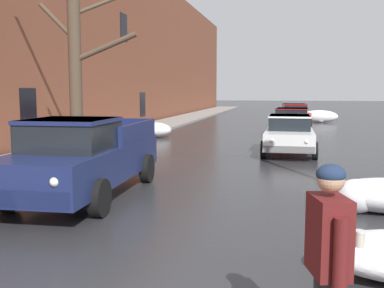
{
  "coord_description": "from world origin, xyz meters",
  "views": [
    {
      "loc": [
        2.33,
        -3.04,
        2.34
      ],
      "look_at": [
        -0.17,
        8.51,
        0.93
      ],
      "focal_mm": 42.59,
      "sensor_mm": 36.0,
      "label": 1
    }
  ],
  "objects_px": {
    "sedan_maroon_parked_kerbside_mid": "(292,121)",
    "pedestrian_with_coffee": "(328,253)",
    "sedan_red_parked_far_down_block": "(294,114)",
    "pickup_truck_darkblue_approaching_near_lane": "(84,157)",
    "sedan_white_parked_kerbside_close": "(289,133)",
    "bare_tree_second_along_sidewalk": "(75,54)"
  },
  "relations": [
    {
      "from": "sedan_white_parked_kerbside_close",
      "to": "sedan_maroon_parked_kerbside_mid",
      "type": "bearing_deg",
      "value": 89.15
    },
    {
      "from": "pickup_truck_darkblue_approaching_near_lane",
      "to": "bare_tree_second_along_sidewalk",
      "type": "bearing_deg",
      "value": 117.76
    },
    {
      "from": "sedan_red_parked_far_down_block",
      "to": "pedestrian_with_coffee",
      "type": "relative_size",
      "value": 2.26
    },
    {
      "from": "sedan_red_parked_far_down_block",
      "to": "bare_tree_second_along_sidewalk",
      "type": "bearing_deg",
      "value": -111.99
    },
    {
      "from": "sedan_maroon_parked_kerbside_mid",
      "to": "pedestrian_with_coffee",
      "type": "xyz_separation_m",
      "value": [
        0.25,
        -20.01,
        0.28
      ]
    },
    {
      "from": "pedestrian_with_coffee",
      "to": "bare_tree_second_along_sidewalk",
      "type": "bearing_deg",
      "value": 125.49
    },
    {
      "from": "sedan_maroon_parked_kerbside_mid",
      "to": "sedan_red_parked_far_down_block",
      "type": "relative_size",
      "value": 1.07
    },
    {
      "from": "pedestrian_with_coffee",
      "to": "sedan_white_parked_kerbside_close",
      "type": "bearing_deg",
      "value": 91.51
    },
    {
      "from": "sedan_white_parked_kerbside_close",
      "to": "pedestrian_with_coffee",
      "type": "xyz_separation_m",
      "value": [
        0.35,
        -13.36,
        0.28
      ]
    },
    {
      "from": "sedan_white_parked_kerbside_close",
      "to": "sedan_red_parked_far_down_block",
      "type": "xyz_separation_m",
      "value": [
        0.27,
        13.95,
        -0.0
      ]
    },
    {
      "from": "pickup_truck_darkblue_approaching_near_lane",
      "to": "sedan_maroon_parked_kerbside_mid",
      "type": "xyz_separation_m",
      "value": [
        4.47,
        14.56,
        -0.13
      ]
    },
    {
      "from": "bare_tree_second_along_sidewalk",
      "to": "sedan_white_parked_kerbside_close",
      "type": "distance_m",
      "value": 8.03
    },
    {
      "from": "sedan_maroon_parked_kerbside_mid",
      "to": "sedan_white_parked_kerbside_close",
      "type": "bearing_deg",
      "value": -90.85
    },
    {
      "from": "pickup_truck_darkblue_approaching_near_lane",
      "to": "pedestrian_with_coffee",
      "type": "xyz_separation_m",
      "value": [
        4.73,
        -5.45,
        0.15
      ]
    },
    {
      "from": "pickup_truck_darkblue_approaching_near_lane",
      "to": "pedestrian_with_coffee",
      "type": "bearing_deg",
      "value": -49.07
    },
    {
      "from": "sedan_red_parked_far_down_block",
      "to": "pedestrian_with_coffee",
      "type": "xyz_separation_m",
      "value": [
        0.08,
        -27.31,
        0.29
      ]
    },
    {
      "from": "sedan_white_parked_kerbside_close",
      "to": "sedan_red_parked_far_down_block",
      "type": "bearing_deg",
      "value": 88.89
    },
    {
      "from": "sedan_maroon_parked_kerbside_mid",
      "to": "sedan_red_parked_far_down_block",
      "type": "distance_m",
      "value": 7.3
    },
    {
      "from": "sedan_maroon_parked_kerbside_mid",
      "to": "pedestrian_with_coffee",
      "type": "relative_size",
      "value": 2.41
    },
    {
      "from": "sedan_maroon_parked_kerbside_mid",
      "to": "pedestrian_with_coffee",
      "type": "distance_m",
      "value": 20.01
    },
    {
      "from": "sedan_maroon_parked_kerbside_mid",
      "to": "bare_tree_second_along_sidewalk",
      "type": "bearing_deg",
      "value": -124.21
    },
    {
      "from": "sedan_white_parked_kerbside_close",
      "to": "pedestrian_with_coffee",
      "type": "height_order",
      "value": "pedestrian_with_coffee"
    }
  ]
}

